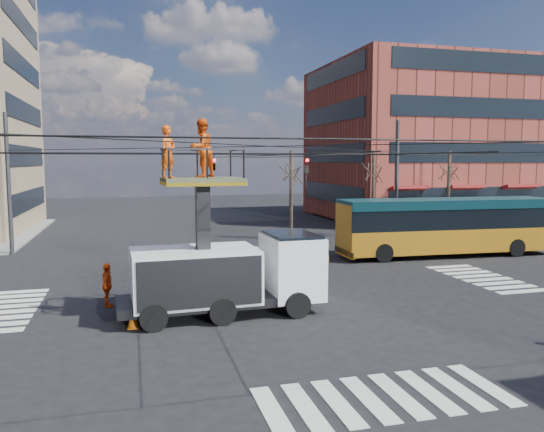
{
  "coord_description": "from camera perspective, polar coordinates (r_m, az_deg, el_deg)",
  "views": [
    {
      "loc": [
        -5.42,
        -20.45,
        5.34
      ],
      "look_at": [
        0.42,
        1.38,
        2.96
      ],
      "focal_mm": 35.0,
      "sensor_mm": 36.0,
      "label": 1
    }
  ],
  "objects": [
    {
      "name": "building_ne",
      "position": [
        52.22,
        16.82,
        7.57
      ],
      "size": [
        20.06,
        16.06,
        14.0
      ],
      "color": "maroon",
      "rests_on": "ground"
    },
    {
      "name": "tree_b",
      "position": [
        37.72,
        10.86,
        4.81
      ],
      "size": [
        2.0,
        2.0,
        6.0
      ],
      "color": "#382B21",
      "rests_on": "ground"
    },
    {
      "name": "city_bus",
      "position": [
        31.33,
        18.2,
        -0.93
      ],
      "size": [
        12.34,
        3.16,
        3.2
      ],
      "rotation": [
        0.0,
        0.0,
        -0.05
      ],
      "color": "orange",
      "rests_on": "ground"
    },
    {
      "name": "crosswalks",
      "position": [
        21.82,
        -0.14,
        -8.14
      ],
      "size": [
        22.4,
        22.4,
        0.02
      ],
      "primitive_type": null,
      "color": "silver",
      "rests_on": "ground"
    },
    {
      "name": "traffic_cone",
      "position": [
        17.79,
        -14.71,
        -10.37
      ],
      "size": [
        0.36,
        0.36,
        0.77
      ],
      "primitive_type": "cone",
      "color": "orange",
      "rests_on": "ground"
    },
    {
      "name": "tree_c",
      "position": [
        40.69,
        18.52,
        4.69
      ],
      "size": [
        2.0,
        2.0,
        6.0
      ],
      "color": "#382B21",
      "rests_on": "ground"
    },
    {
      "name": "worker_ground",
      "position": [
        20.35,
        -17.3,
        -7.14
      ],
      "size": [
        0.49,
        0.99,
        1.62
      ],
      "primitive_type": "imported",
      "rotation": [
        0.0,
        0.0,
        1.47
      ],
      "color": "#EE4D0F",
      "rests_on": "ground"
    },
    {
      "name": "overhead_network",
      "position": [
        21.55,
        -0.6,
        3.2
      ],
      "size": [
        24.24,
        24.24,
        8.0
      ],
      "color": "#2D2D30",
      "rests_on": "ground"
    },
    {
      "name": "flagger",
      "position": [
        25.01,
        5.51,
        -4.5
      ],
      "size": [
        0.73,
        1.1,
        1.59
      ],
      "primitive_type": "imported",
      "rotation": [
        0.0,
        0.0,
        -1.43
      ],
      "color": "orange",
      "rests_on": "ground"
    },
    {
      "name": "ground",
      "position": [
        21.82,
        -0.14,
        -8.17
      ],
      "size": [
        120.0,
        120.0,
        0.0
      ],
      "primitive_type": "plane",
      "color": "black",
      "rests_on": "ground"
    },
    {
      "name": "sidewalk_ne",
      "position": [
        49.44,
        17.43,
        -0.41
      ],
      "size": [
        18.0,
        18.0,
        0.12
      ],
      "primitive_type": "cube",
      "color": "slate",
      "rests_on": "ground"
    },
    {
      "name": "utility_truck",
      "position": [
        18.4,
        -4.97,
        -4.04
      ],
      "size": [
        7.09,
        2.89,
        6.75
      ],
      "rotation": [
        0.0,
        0.0,
        0.04
      ],
      "color": "black",
      "rests_on": "ground"
    },
    {
      "name": "tree_a",
      "position": [
        35.52,
        2.09,
        4.84
      ],
      "size": [
        2.0,
        2.0,
        6.0
      ],
      "color": "#382B21",
      "rests_on": "ground"
    }
  ]
}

